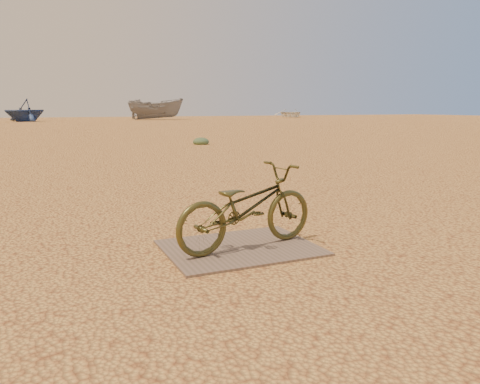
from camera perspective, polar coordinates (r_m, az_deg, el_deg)
name	(u,v)px	position (r m, az deg, el deg)	size (l,w,h in m)	color
ground	(289,258)	(4.14, 5.99, -8.05)	(120.00, 120.00, 0.00)	#E2AD56
plywood_board	(240,248)	(4.38, 0.00, -6.81)	(1.37, 1.07, 0.02)	#725B4E
bicycle	(247,207)	(4.26, 0.84, -1.84)	(0.51, 1.45, 0.76)	#46441F
boat_far_left	(25,110)	(46.19, -24.76, 9.06)	(3.31, 3.84, 2.02)	navy
boat_mid_right	(156,109)	(49.20, -10.21, 9.93)	(2.09, 5.56, 2.15)	gray
boat_far_right	(291,113)	(60.30, 6.18, 9.55)	(3.54, 4.95, 1.03)	silver
kale_b	(201,144)	(16.59, -4.78, 5.82)	(0.56, 0.56, 0.31)	#5D7651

